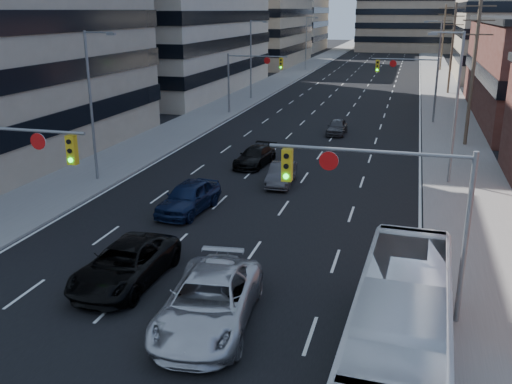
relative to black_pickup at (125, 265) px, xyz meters
The scene contains 24 objects.
road_surface 122.16m from the black_pickup, 88.98° to the left, with size 18.00×300.00×0.02m, color black.
sidewalk_left 122.50m from the black_pickup, 94.37° to the left, with size 5.00×300.00×0.15m, color slate.
sidewalk_right 122.91m from the black_pickup, 83.61° to the left, with size 5.00×300.00×0.15m, color slate.
office_left_far 94.97m from the black_pickup, 103.33° to the left, with size 20.00×30.00×16.00m, color gray.
bg_block_left 134.96m from the black_pickup, 101.06° to the left, with size 24.00×24.00×20.00m, color #ADA089.
signal_near_right 10.27m from the black_pickup, ahead, with size 6.59×0.33×6.00m.
signal_far_left 37.71m from the black_pickup, 98.43° to the left, with size 6.09×0.33×6.00m.
signal_far_right 38.59m from the black_pickup, 75.13° to the left, with size 6.09×0.33×6.00m.
utility_pole_block 32.00m from the black_pickup, 62.94° to the left, with size 2.20×0.28×11.00m.
utility_pole_midblock 60.10m from the black_pickup, 76.11° to the left, with size 2.20×0.28×11.00m.
utility_pole_distant 89.45m from the black_pickup, 80.74° to the left, with size 2.20×0.28×11.00m.
streetlight_left_near 15.24m from the black_pickup, 123.92° to the left, with size 2.03×0.22×9.00m.
streetlight_left_mid 48.03m from the black_pickup, 99.82° to the left, with size 2.03×0.22×9.00m.
streetlight_left_far 82.66m from the black_pickup, 95.68° to the left, with size 2.03×0.22×9.00m.
streetlight_right_near 21.65m from the black_pickup, 53.87° to the left, with size 2.03×0.22×9.00m.
streetlight_right_far 53.79m from the black_pickup, 76.50° to the left, with size 2.03×0.22×9.00m.
black_pickup is the anchor object (origin of this frame).
white_van 3.89m from the black_pickup, 14.06° to the right, with size 1.94×4.77×1.38m, color silver.
silver_suv 4.67m from the black_pickup, 26.64° to the right, with size 2.86×6.20×1.72m, color #BCBDC1.
transit_bus 11.01m from the black_pickup, 19.48° to the right, with size 2.58×11.05×3.08m, color white.
sedan_blue 8.32m from the black_pickup, 94.75° to the left, with size 1.92×4.78×1.63m, color #0D1734.
sedan_grey_center 14.66m from the black_pickup, 78.67° to the left, with size 1.37×3.93×1.29m, color #37373A.
sedan_black_far 18.16m from the black_pickup, 89.45° to the left, with size 1.80×4.43×1.29m, color black.
sedan_grey_right 30.18m from the black_pickup, 82.05° to the left, with size 1.51×3.75×1.28m, color #363639.
Camera 1 is at (7.98, -10.12, 10.13)m, focal length 40.00 mm.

